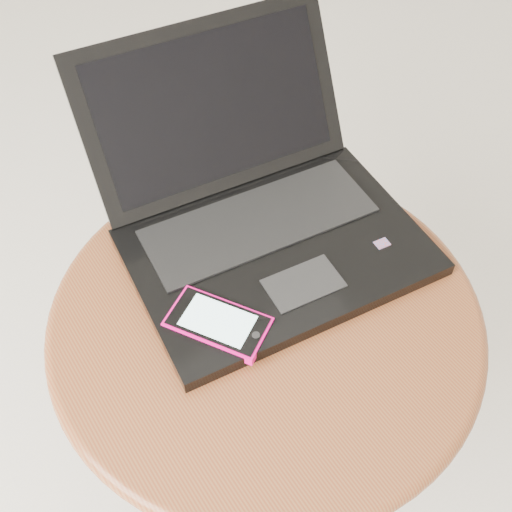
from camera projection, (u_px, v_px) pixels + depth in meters
table at (265, 349)px, 0.92m from camera, size 0.58×0.58×0.46m
laptop at (258, 209)px, 0.90m from camera, size 0.44×0.44×0.24m
phone_black at (214, 319)px, 0.83m from camera, size 0.11×0.13×0.01m
phone_pink at (218, 324)px, 0.81m from camera, size 0.12×0.14×0.02m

